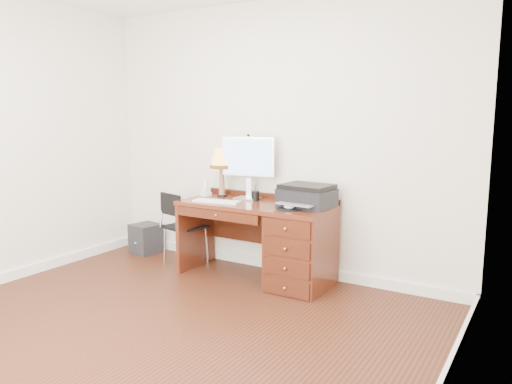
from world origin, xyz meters
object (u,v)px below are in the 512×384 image
Objects in this scene: monitor at (249,160)px; printer at (307,196)px; desk at (285,241)px; phone at (206,191)px; leg_lamp at (222,161)px; equipment_box at (146,238)px; chair at (181,222)px.

monitor reaches higher than printer.
phone reaches higher than desk.
leg_lamp is 1.47× the size of equipment_box.
phone is at bearing 56.01° from chair.
leg_lamp is (-1.00, 0.07, 0.26)m from printer.
printer is at bearing 21.37° from chair.
monitor reaches higher than desk.
equipment_box is at bearing -177.33° from leg_lamp.
chair is at bearing -168.27° from printer.
desk is 1.89m from equipment_box.
printer is 2.16m from equipment_box.
leg_lamp reaches higher than equipment_box.
monitor is at bearing 12.40° from equipment_box.
monitor is 0.75m from printer.
monitor is at bearing 161.75° from desk.
monitor reaches higher than chair.
monitor is 0.32m from leg_lamp.
monitor is at bearing 3.94° from leg_lamp.
chair is 2.33× the size of equipment_box.
phone is (-0.99, 0.09, 0.39)m from desk.
equipment_box is at bearing -175.60° from printer.
monitor is 1.85× the size of equipment_box.
desk is at bearing 18.88° from chair.
equipment_box is at bearing 170.68° from monitor.
monitor reaches higher than equipment_box.
phone reaches higher than chair.
printer is at bearing 15.01° from phone.
chair is 0.78m from equipment_box.
printer is 1.04m from leg_lamp.
monitor is 0.79× the size of chair.
desk is 8.25× the size of phone.
leg_lamp is at bearing 170.00° from desk.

